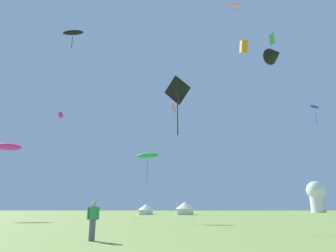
{
  "coord_description": "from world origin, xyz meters",
  "views": [
    {
      "loc": [
        1.5,
        -5.31,
        1.41
      ],
      "look_at": [
        0.0,
        32.0,
        12.32
      ],
      "focal_mm": 30.25,
      "sensor_mm": 36.0,
      "label": 1
    }
  ],
  "objects_px": {
    "kite_magenta_box": "(61,115)",
    "person_spectator": "(93,221)",
    "kite_orange_box": "(244,47)",
    "kite_pink_parafoil": "(235,6)",
    "kite_black_diamond": "(177,93)",
    "kite_black_parafoil": "(73,33)",
    "kite_green_parafoil": "(147,156)",
    "kite_black_delta": "(275,55)",
    "kite_green_diamond": "(272,41)",
    "observatory_dome": "(317,195)",
    "festival_tent_right": "(185,208)",
    "kite_blue_parafoil": "(314,107)",
    "kite_magenta_parafoil": "(7,147)",
    "festival_tent_center": "(146,209)",
    "kite_pink_diamond": "(173,109)"
  },
  "relations": [
    {
      "from": "kite_black_diamond",
      "to": "kite_blue_parafoil",
      "type": "xyz_separation_m",
      "value": [
        23.78,
        23.69,
        6.91
      ]
    },
    {
      "from": "kite_black_diamond",
      "to": "person_spectator",
      "type": "height_order",
      "value": "kite_black_diamond"
    },
    {
      "from": "kite_black_diamond",
      "to": "kite_green_parafoil",
      "type": "height_order",
      "value": "kite_black_diamond"
    },
    {
      "from": "kite_magenta_parafoil",
      "to": "kite_magenta_box",
      "type": "xyz_separation_m",
      "value": [
        -4.49,
        26.28,
        13.57
      ]
    },
    {
      "from": "kite_green_parafoil",
      "to": "kite_magenta_box",
      "type": "relative_size",
      "value": 0.32
    },
    {
      "from": "kite_black_parafoil",
      "to": "kite_pink_parafoil",
      "type": "distance_m",
      "value": 28.37
    },
    {
      "from": "kite_magenta_box",
      "to": "person_spectator",
      "type": "height_order",
      "value": "kite_magenta_box"
    },
    {
      "from": "kite_black_diamond",
      "to": "person_spectator",
      "type": "xyz_separation_m",
      "value": [
        -3.92,
        -10.14,
        -10.64
      ]
    },
    {
      "from": "kite_black_diamond",
      "to": "kite_black_delta",
      "type": "xyz_separation_m",
      "value": [
        15.29,
        16.41,
        13.13
      ]
    },
    {
      "from": "person_spectator",
      "to": "observatory_dome",
      "type": "distance_m",
      "value": 105.1
    },
    {
      "from": "kite_magenta_parafoil",
      "to": "kite_black_delta",
      "type": "relative_size",
      "value": 0.4
    },
    {
      "from": "kite_black_diamond",
      "to": "kite_black_parafoil",
      "type": "bearing_deg",
      "value": 134.14
    },
    {
      "from": "festival_tent_right",
      "to": "kite_green_diamond",
      "type": "bearing_deg",
      "value": -57.67
    },
    {
      "from": "festival_tent_right",
      "to": "kite_black_diamond",
      "type": "bearing_deg",
      "value": -91.73
    },
    {
      "from": "observatory_dome",
      "to": "kite_black_parafoil",
      "type": "bearing_deg",
      "value": -137.27
    },
    {
      "from": "kite_magenta_parafoil",
      "to": "kite_magenta_box",
      "type": "distance_m",
      "value": 29.92
    },
    {
      "from": "kite_orange_box",
      "to": "festival_tent_right",
      "type": "bearing_deg",
      "value": 120.12
    },
    {
      "from": "festival_tent_center",
      "to": "festival_tent_right",
      "type": "xyz_separation_m",
      "value": [
        9.03,
        0.0,
        0.28
      ]
    },
    {
      "from": "kite_green_diamond",
      "to": "kite_green_parafoil",
      "type": "bearing_deg",
      "value": -151.27
    },
    {
      "from": "kite_pink_parafoil",
      "to": "festival_tent_center",
      "type": "bearing_deg",
      "value": 121.52
    },
    {
      "from": "kite_magenta_parafoil",
      "to": "festival_tent_right",
      "type": "bearing_deg",
      "value": 48.43
    },
    {
      "from": "kite_magenta_parafoil",
      "to": "kite_green_diamond",
      "type": "bearing_deg",
      "value": 7.13
    },
    {
      "from": "kite_black_delta",
      "to": "kite_green_diamond",
      "type": "bearing_deg",
      "value": 71.55
    },
    {
      "from": "person_spectator",
      "to": "kite_orange_box",
      "type": "bearing_deg",
      "value": 64.48
    },
    {
      "from": "kite_green_parafoil",
      "to": "person_spectator",
      "type": "height_order",
      "value": "kite_green_parafoil"
    },
    {
      "from": "kite_orange_box",
      "to": "kite_pink_parafoil",
      "type": "xyz_separation_m",
      "value": [
        -3.11,
        -8.59,
        2.48
      ]
    },
    {
      "from": "kite_magenta_box",
      "to": "festival_tent_center",
      "type": "xyz_separation_m",
      "value": [
        21.38,
        2.94,
        -22.13
      ]
    },
    {
      "from": "kite_magenta_parafoil",
      "to": "person_spectator",
      "type": "relative_size",
      "value": 6.1
    },
    {
      "from": "kite_green_parafoil",
      "to": "kite_green_diamond",
      "type": "relative_size",
      "value": 0.25
    },
    {
      "from": "kite_magenta_parafoil",
      "to": "observatory_dome",
      "type": "xyz_separation_m",
      "value": [
        72.99,
        65.75,
        -3.89
      ]
    },
    {
      "from": "kite_black_parafoil",
      "to": "kite_orange_box",
      "type": "xyz_separation_m",
      "value": [
        31.22,
        5.65,
        -0.13
      ]
    },
    {
      "from": "kite_black_parafoil",
      "to": "kite_green_parafoil",
      "type": "height_order",
      "value": "kite_black_parafoil"
    },
    {
      "from": "kite_black_diamond",
      "to": "kite_green_diamond",
      "type": "distance_m",
      "value": 31.83
    },
    {
      "from": "kite_orange_box",
      "to": "kite_pink_parafoil",
      "type": "height_order",
      "value": "kite_pink_parafoil"
    },
    {
      "from": "kite_blue_parafoil",
      "to": "festival_tent_right",
      "type": "xyz_separation_m",
      "value": [
        -22.44,
        20.65,
        -16.79
      ]
    },
    {
      "from": "kite_orange_box",
      "to": "person_spectator",
      "type": "height_order",
      "value": "kite_orange_box"
    },
    {
      "from": "kite_black_parafoil",
      "to": "kite_black_diamond",
      "type": "height_order",
      "value": "kite_black_parafoil"
    },
    {
      "from": "observatory_dome",
      "to": "kite_black_diamond",
      "type": "bearing_deg",
      "value": -120.9
    },
    {
      "from": "kite_pink_parafoil",
      "to": "kite_black_delta",
      "type": "xyz_separation_m",
      "value": [
        5.68,
        0.28,
        -9.08
      ]
    },
    {
      "from": "kite_pink_diamond",
      "to": "kite_magenta_box",
      "type": "distance_m",
      "value": 32.18
    },
    {
      "from": "festival_tent_right",
      "to": "observatory_dome",
      "type": "relative_size",
      "value": 0.42
    },
    {
      "from": "kite_orange_box",
      "to": "kite_black_delta",
      "type": "relative_size",
      "value": 1.24
    },
    {
      "from": "kite_green_diamond",
      "to": "kite_magenta_parafoil",
      "type": "distance_m",
      "value": 45.92
    },
    {
      "from": "kite_magenta_parafoil",
      "to": "person_spectator",
      "type": "xyz_separation_m",
      "value": [
        20.66,
        -25.25,
        -9.05
      ]
    },
    {
      "from": "kite_pink_parafoil",
      "to": "person_spectator",
      "type": "height_order",
      "value": "kite_pink_parafoil"
    },
    {
      "from": "kite_magenta_box",
      "to": "kite_green_diamond",
      "type": "bearing_deg",
      "value": -24.84
    },
    {
      "from": "kite_black_delta",
      "to": "kite_black_parafoil",
      "type": "bearing_deg",
      "value": 175.5
    },
    {
      "from": "kite_pink_diamond",
      "to": "kite_black_parafoil",
      "type": "bearing_deg",
      "value": -157.56
    },
    {
      "from": "kite_green_diamond",
      "to": "kite_magenta_box",
      "type": "height_order",
      "value": "kite_green_diamond"
    },
    {
      "from": "kite_green_parafoil",
      "to": "kite_magenta_box",
      "type": "xyz_separation_m",
      "value": [
        -25.42,
        32.22,
        16.07
      ]
    }
  ]
}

